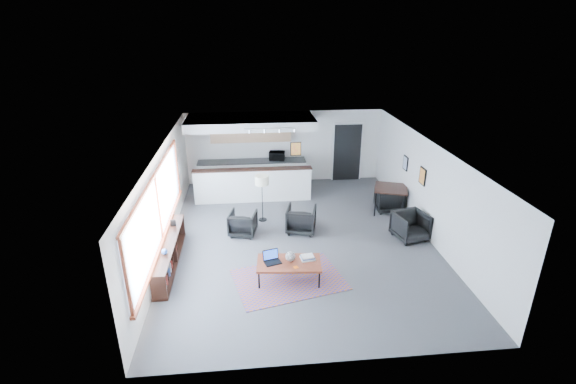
{
  "coord_description": "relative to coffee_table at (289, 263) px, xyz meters",
  "views": [
    {
      "loc": [
        -1.31,
        -10.01,
        5.54
      ],
      "look_at": [
        -0.28,
        0.4,
        1.23
      ],
      "focal_mm": 26.0,
      "sensor_mm": 36.0,
      "label": 1
    }
  ],
  "objects": [
    {
      "name": "laptop",
      "position": [
        -0.39,
        0.08,
        0.11
      ],
      "size": [
        0.43,
        0.39,
        0.26
      ],
      "rotation": [
        0.0,
        0.0,
        0.29
      ],
      "color": "black",
      "rests_on": "coffee_table"
    },
    {
      "name": "floor_lamp",
      "position": [
        -0.47,
        3.17,
        0.79
      ],
      "size": [
        0.51,
        0.51,
        1.41
      ],
      "rotation": [
        0.0,
        0.0,
        0.31
      ],
      "color": "black",
      "rests_on": "floor"
    },
    {
      "name": "dining_chair_near",
      "position": [
        3.49,
        1.64,
        -0.08
      ],
      "size": [
        0.83,
        0.79,
        0.71
      ],
      "primitive_type": "imported",
      "rotation": [
        0.0,
        0.0,
        0.25
      ],
      "color": "black",
      "rests_on": "floor"
    },
    {
      "name": "armchair_left",
      "position": [
        -1.05,
        2.35,
        -0.07
      ],
      "size": [
        0.84,
        0.81,
        0.73
      ],
      "primitive_type": "imported",
      "rotation": [
        0.0,
        0.0,
        2.92
      ],
      "color": "black",
      "rests_on": "floor"
    },
    {
      "name": "console",
      "position": [
        -2.81,
        0.88,
        -0.11
      ],
      "size": [
        0.35,
        3.0,
        0.8
      ],
      "color": "black",
      "rests_on": "floor"
    },
    {
      "name": "book_stack",
      "position": [
        0.44,
        0.09,
        0.08
      ],
      "size": [
        0.35,
        0.3,
        0.1
      ],
      "rotation": [
        0.0,
        0.0,
        0.13
      ],
      "color": "silver",
      "rests_on": "coffee_table"
    },
    {
      "name": "dining_chair_far",
      "position": [
        3.49,
        3.49,
        -0.09
      ],
      "size": [
        0.71,
        0.68,
        0.69
      ],
      "primitive_type": "imported",
      "rotation": [
        0.0,
        0.0,
        3.06
      ],
      "color": "black",
      "rests_on": "floor"
    },
    {
      "name": "wall_art_lower",
      "position": [
        3.96,
        2.33,
        1.11
      ],
      "size": [
        0.03,
        0.38,
        0.48
      ],
      "color": "black",
      "rests_on": "room"
    },
    {
      "name": "kilim_rug",
      "position": [
        -0.0,
        -0.0,
        -0.43
      ],
      "size": [
        2.75,
        2.18,
        0.01
      ],
      "rotation": [
        0.0,
        0.0,
        0.24
      ],
      "color": "brown",
      "rests_on": "floor"
    },
    {
      "name": "dining_table",
      "position": [
        3.49,
        3.37,
        0.3
      ],
      "size": [
        1.23,
        1.23,
        0.81
      ],
      "rotation": [
        0.0,
        0.0,
        -0.34
      ],
      "color": "black",
      "rests_on": "floor"
    },
    {
      "name": "window",
      "position": [
        -2.97,
        1.03,
        1.02
      ],
      "size": [
        0.1,
        5.95,
        1.66
      ],
      "color": "#8CBFFF",
      "rests_on": "room"
    },
    {
      "name": "track_light",
      "position": [
        -0.1,
        4.13,
        2.09
      ],
      "size": [
        1.6,
        0.07,
        0.15
      ],
      "color": "silver",
      "rests_on": "room"
    },
    {
      "name": "armchair_right",
      "position": [
        0.59,
        2.37,
        -0.03
      ],
      "size": [
        0.94,
        0.91,
        0.81
      ],
      "primitive_type": "imported",
      "rotation": [
        0.0,
        0.0,
        2.89
      ],
      "color": "black",
      "rests_on": "floor"
    },
    {
      "name": "wall_art_upper",
      "position": [
        3.96,
        3.63,
        1.06
      ],
      "size": [
        0.03,
        0.34,
        0.44
      ],
      "color": "black",
      "rests_on": "room"
    },
    {
      "name": "kitchenette",
      "position": [
        -0.71,
        5.64,
        0.94
      ],
      "size": [
        4.2,
        1.96,
        2.6
      ],
      "color": "white",
      "rests_on": "floor"
    },
    {
      "name": "microwave",
      "position": [
        0.19,
        6.08,
        0.68
      ],
      "size": [
        0.58,
        0.38,
        0.37
      ],
      "primitive_type": "imported",
      "rotation": [
        0.0,
        0.0,
        -0.15
      ],
      "color": "black",
      "rests_on": "kitchenette"
    },
    {
      "name": "room",
      "position": [
        0.49,
        1.93,
        0.86
      ],
      "size": [
        7.02,
        9.02,
        2.62
      ],
      "color": "#4B4B4D",
      "rests_on": "ground"
    },
    {
      "name": "coffee_table",
      "position": [
        0.0,
        0.0,
        0.0
      ],
      "size": [
        1.51,
        0.9,
        0.47
      ],
      "rotation": [
        0.0,
        0.0,
        -0.09
      ],
      "color": "maroon",
      "rests_on": "floor"
    },
    {
      "name": "doorway",
      "position": [
        2.79,
        6.35,
        0.64
      ],
      "size": [
        1.1,
        0.12,
        2.15
      ],
      "color": "black",
      "rests_on": "room"
    },
    {
      "name": "coaster",
      "position": [
        0.13,
        -0.23,
        0.04
      ],
      "size": [
        0.13,
        0.13,
        0.01
      ],
      "rotation": [
        0.0,
        0.0,
        0.3
      ],
      "color": "#E5590C",
      "rests_on": "coffee_table"
    },
    {
      "name": "ceramic_pot",
      "position": [
        0.04,
        0.05,
        0.15
      ],
      "size": [
        0.23,
        0.23,
        0.23
      ],
      "rotation": [
        0.0,
        0.0,
        -0.04
      ],
      "color": "gray",
      "rests_on": "coffee_table"
    }
  ]
}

